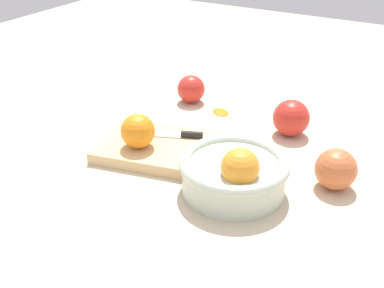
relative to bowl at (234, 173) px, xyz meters
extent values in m
plane|color=beige|center=(0.11, -0.13, -0.04)|extent=(2.40, 2.40, 0.00)
cylinder|color=beige|center=(0.00, 0.00, -0.01)|extent=(0.18, 0.18, 0.06)
torus|color=beige|center=(0.00, 0.00, 0.02)|extent=(0.20, 0.20, 0.02)
sphere|color=orange|center=(-0.02, 0.03, 0.03)|extent=(0.07, 0.07, 0.07)
cube|color=#DBB77F|center=(0.19, -0.05, -0.03)|extent=(0.29, 0.22, 0.02)
sphere|color=orange|center=(0.22, -0.02, 0.02)|extent=(0.07, 0.07, 0.07)
cube|color=silver|center=(0.22, -0.08, -0.02)|extent=(0.11, 0.06, 0.00)
cylinder|color=black|center=(0.15, -0.11, -0.01)|extent=(0.05, 0.03, 0.01)
sphere|color=red|center=(0.27, -0.31, -0.01)|extent=(0.07, 0.07, 0.07)
sphere|color=#CC6638|center=(-0.15, -0.11, 0.00)|extent=(0.08, 0.08, 0.08)
sphere|color=red|center=(-0.01, -0.27, 0.00)|extent=(0.08, 0.08, 0.08)
ellipsoid|color=orange|center=(0.17, -0.29, -0.04)|extent=(0.06, 0.06, 0.01)
camera|label=1|loc=(-0.29, 0.66, 0.45)|focal=44.86mm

